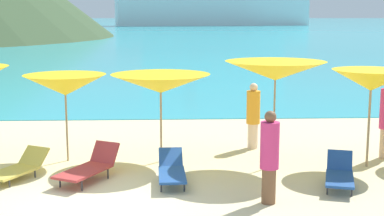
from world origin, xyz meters
TOP-DOWN VIEW (x-y plane):
  - ground_plane at (0.00, 10.00)m, footprint 50.00×100.00m
  - ocean_water at (0.00, 228.02)m, footprint 650.00×440.00m
  - umbrella_3 at (-1.15, 3.05)m, footprint 2.07×2.07m
  - umbrella_4 at (1.05, 2.88)m, footprint 2.35×2.35m
  - umbrella_5 at (3.59, 2.34)m, footprint 2.27×2.27m
  - umbrella_6 at (5.72, 2.26)m, footprint 1.93×1.93m
  - lounge_chair_1 at (1.28, 1.24)m, footprint 0.57×1.61m
  - lounge_chair_3 at (-0.42, 1.45)m, footprint 1.28×1.69m
  - lounge_chair_4 at (4.63, 0.81)m, footprint 0.90×1.49m
  - lounge_chair_7 at (-1.94, 1.66)m, footprint 1.20×1.56m
  - beachgoer_0 at (3.04, -0.07)m, footprint 0.34×0.34m
  - beachgoer_3 at (3.39, 4.08)m, footprint 0.35×0.35m

SIDE VIEW (x-z plane):
  - ground_plane at x=0.00m, z-range -0.30..0.00m
  - ocean_water at x=0.00m, z-range 0.00..0.02m
  - lounge_chair_7 at x=-1.94m, z-range -0.04..0.51m
  - lounge_chair_4 at x=4.63m, z-range -0.04..0.57m
  - lounge_chair_1 at x=1.28m, z-range -0.01..0.55m
  - lounge_chair_3 at x=-0.42m, z-range -0.04..0.65m
  - beachgoer_3 at x=3.39m, z-range 0.04..1.73m
  - beachgoer_0 at x=3.04m, z-range 0.05..1.76m
  - umbrella_3 at x=-1.15m, z-range 0.78..2.82m
  - umbrella_4 at x=1.05m, z-range 0.81..2.87m
  - umbrella_6 at x=5.72m, z-range 0.86..3.07m
  - umbrella_5 at x=3.59m, z-range 0.98..3.38m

